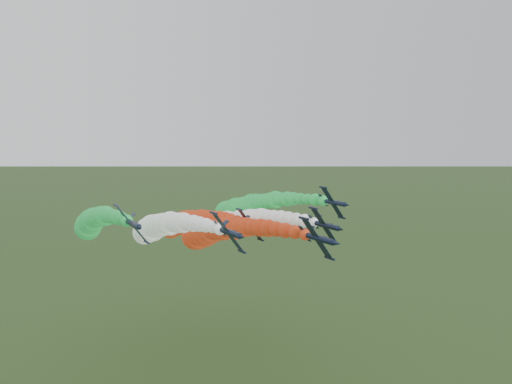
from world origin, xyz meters
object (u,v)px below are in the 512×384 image
jet_inner_right (228,224)px  jet_outer_right (243,208)px  jet_trail (184,223)px  jet_outer_left (93,222)px  jet_inner_left (157,228)px  jet_lead (212,232)px

jet_inner_right → jet_outer_right: bearing=47.5°
jet_trail → jet_outer_left: bearing=-170.5°
jet_inner_left → jet_trail: size_ratio=1.00×
jet_outer_right → jet_trail: size_ratio=1.01×
jet_lead → jet_trail: (3.51, 26.69, -2.07)m
jet_inner_left → jet_trail: (14.63, 18.38, -2.87)m
jet_inner_left → jet_inner_right: size_ratio=0.99×
jet_inner_right → jet_outer_left: jet_outer_left is taller
jet_lead → jet_inner_left: (-11.12, 8.31, 0.79)m
jet_inner_right → jet_trail: (-5.97, 17.11, -1.85)m
jet_lead → jet_outer_left: bearing=136.9°
jet_lead → jet_outer_left: 32.43m
jet_outer_left → jet_outer_right: bearing=-0.2°
jet_lead → jet_outer_right: size_ratio=1.00×
jet_inner_left → jet_outer_right: jet_outer_right is taller
jet_inner_left → jet_outer_right: bearing=23.1°
jet_outer_left → jet_inner_left: bearing=-47.7°
jet_inner_left → jet_outer_left: bearing=132.3°
jet_inner_right → jet_trail: size_ratio=1.00×
jet_outer_left → jet_outer_right: size_ratio=1.00×
jet_lead → jet_trail: 27.00m
jet_outer_right → jet_inner_right: bearing=-132.5°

